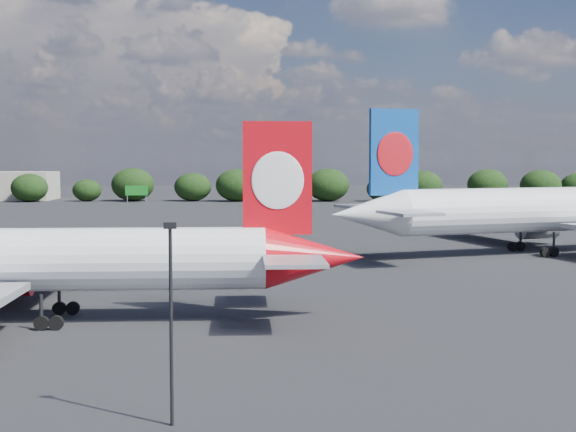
{
  "coord_description": "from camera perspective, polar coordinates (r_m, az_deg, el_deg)",
  "views": [
    {
      "loc": [
        13.93,
        -39.56,
        11.7
      ],
      "look_at": [
        16.0,
        12.0,
        8.0
      ],
      "focal_mm": 50.0,
      "sensor_mm": 36.0,
      "label": 1
    }
  ],
  "objects": [
    {
      "name": "highway_sign",
      "position": [
        218.08,
        -10.72,
        1.77
      ],
      "size": [
        6.0,
        0.3,
        4.5
      ],
      "color": "#166F1D",
      "rests_on": "ground"
    },
    {
      "name": "horizon_treeline",
      "position": [
        220.6,
        -3.18,
        2.13
      ],
      "size": [
        204.19,
        16.1,
        9.15
      ],
      "color": "black",
      "rests_on": "ground"
    },
    {
      "name": "apron_lamp_post",
      "position": [
        35.42,
        -8.32,
        -6.67
      ],
      "size": [
        0.55,
        0.3,
        8.96
      ],
      "color": "black",
      "rests_on": "ground"
    },
    {
      "name": "ground",
      "position": [
        101.21,
        -10.2,
        -2.6
      ],
      "size": [
        500.0,
        500.0,
        0.0
      ],
      "primitive_type": "plane",
      "color": "black",
      "rests_on": "ground"
    },
    {
      "name": "billboard_yellow",
      "position": [
        221.71,
        -2.8,
        2.07
      ],
      "size": [
        5.0,
        0.3,
        5.5
      ],
      "color": "gold",
      "rests_on": "ground"
    },
    {
      "name": "china_southern_airliner",
      "position": [
        103.1,
        17.45,
        0.34
      ],
      "size": [
        52.21,
        50.08,
        17.35
      ],
      "color": "white",
      "rests_on": "ground"
    },
    {
      "name": "qantas_airliner",
      "position": [
        59.71,
        -16.84,
        -3.12
      ],
      "size": [
        43.91,
        41.68,
        14.37
      ],
      "color": "white",
      "rests_on": "ground"
    }
  ]
}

